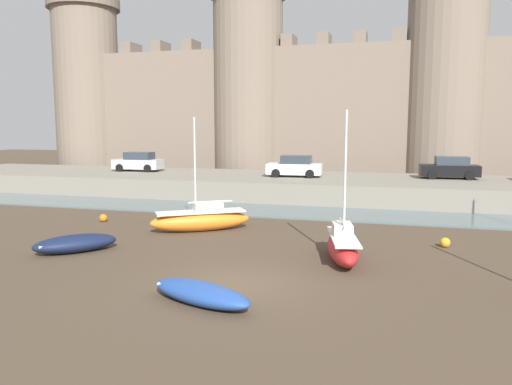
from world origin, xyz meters
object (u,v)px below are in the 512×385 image
Objects in this scene: sailboat_near_channel_right at (201,219)px; rowboat_midflat_centre at (75,243)px; mooring_buoy_near_channel at (103,218)px; mooring_buoy_near_shore at (445,242)px; car_quay_west at (295,166)px; sailboat_midflat_right at (343,246)px; rowboat_foreground_left at (201,293)px; car_quay_centre_east at (138,162)px; car_quay_centre_west at (450,168)px.

rowboat_midflat_centre is at bearing -122.58° from sailboat_near_channel_right.
mooring_buoy_near_channel is 0.99× the size of mooring_buoy_near_shore.
car_quay_west is at bearing 81.09° from sailboat_near_channel_right.
rowboat_midflat_centre is 0.81× the size of car_quay_west.
sailboat_midflat_right reaches higher than rowboat_midflat_centre.
car_quay_west reaches higher than mooring_buoy_near_channel.
rowboat_foreground_left is 14.73m from mooring_buoy_near_channel.
sailboat_near_channel_right is 18.87m from car_quay_centre_east.
sailboat_near_channel_right reaches higher than car_quay_centre_west.
sailboat_midflat_right is 1.42× the size of car_quay_centre_east.
sailboat_midflat_right is 20.12m from car_quay_centre_west.
mooring_buoy_near_channel is 0.10× the size of car_quay_centre_west.
car_quay_centre_west reaches higher than mooring_buoy_near_shore.
sailboat_midflat_right reaches higher than mooring_buoy_near_channel.
mooring_buoy_near_channel is 0.10× the size of car_quay_west.
car_quay_centre_east reaches higher than rowboat_foreground_left.
rowboat_midflat_centre is at bearing -171.57° from sailboat_midflat_right.
car_quay_west reaches higher than rowboat_midflat_centre.
mooring_buoy_near_channel is 0.10× the size of car_quay_centre_east.
car_quay_centre_east is at bearing -178.58° from car_quay_centre_west.
sailboat_near_channel_right reaches higher than rowboat_foreground_left.
rowboat_midflat_centre is 20.03m from car_quay_west.
sailboat_midflat_right is 1.42× the size of car_quay_centre_west.
mooring_buoy_near_channel is at bearing 113.10° from rowboat_midflat_centre.
sailboat_near_channel_right is 6.27m from mooring_buoy_near_channel.
rowboat_foreground_left is at bearing -85.56° from car_quay_west.
car_quay_west is (-1.82, 23.49, 1.95)m from rowboat_foreground_left.
rowboat_foreground_left is 1.12× the size of rowboat_midflat_centre.
mooring_buoy_near_channel is 15.44m from car_quay_west.
sailboat_near_channel_right reaches higher than mooring_buoy_near_channel.
sailboat_near_channel_right is at bearing 152.95° from sailboat_midflat_right.
car_quay_centre_east is at bearing 128.35° from sailboat_near_channel_right.
car_quay_west is (5.65, 19.12, 1.90)m from rowboat_midflat_centre.
rowboat_midflat_centre is at bearing -106.47° from car_quay_west.
car_quay_centre_west is (16.80, 20.86, 1.90)m from rowboat_midflat_centre.
rowboat_midflat_centre is 26.85m from car_quay_centre_west.
car_quay_centre_east is (-8.14, 20.25, 1.90)m from rowboat_midflat_centre.
sailboat_near_channel_right is 1.51× the size of rowboat_foreground_left.
mooring_buoy_near_shore is at bearing 18.72° from rowboat_midflat_centre.
rowboat_foreground_left is 12.27m from mooring_buoy_near_shore.
sailboat_midflat_right is at bearing 8.43° from rowboat_midflat_centre.
sailboat_near_channel_right is 0.97× the size of sailboat_midflat_right.
rowboat_midflat_centre is (-3.52, -5.51, -0.22)m from sailboat_near_channel_right.
rowboat_foreground_left reaches higher than mooring_buoy_near_channel.
rowboat_midflat_centre is 16.07m from mooring_buoy_near_shore.
car_quay_west is 11.28m from car_quay_centre_west.
car_quay_west is at bearing 94.44° from rowboat_foreground_left.
car_quay_centre_east is (-19.23, 18.60, 1.67)m from sailboat_midflat_right.
rowboat_foreground_left is 23.64m from car_quay_west.
rowboat_midflat_centre is 7.80× the size of mooring_buoy_near_channel.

